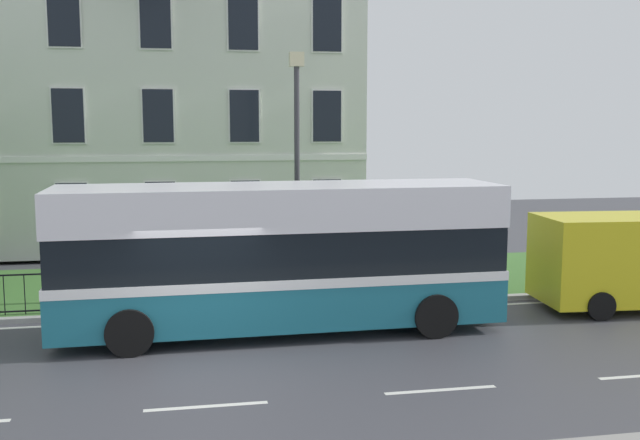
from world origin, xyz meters
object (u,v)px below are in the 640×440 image
object	(u,v)px
georgian_townhouse	(161,88)
white_panel_van	(640,261)
single_decker_bus	(281,255)
street_lamp_post	(297,157)

from	to	relation	value
georgian_townhouse	white_panel_van	world-z (taller)	georgian_townhouse
georgian_townhouse	single_decker_bus	bearing A→B (deg)	-78.67
single_decker_bus	white_panel_van	bearing A→B (deg)	1.74
georgian_townhouse	single_decker_bus	distance (m)	15.02
georgian_townhouse	single_decker_bus	xyz separation A→B (m)	(2.83, -14.11, -4.28)
white_panel_van	street_lamp_post	world-z (taller)	street_lamp_post
single_decker_bus	street_lamp_post	world-z (taller)	street_lamp_post
white_panel_van	street_lamp_post	xyz separation A→B (m)	(-8.19, 2.61, 2.53)
single_decker_bus	street_lamp_post	bearing A→B (deg)	73.65
single_decker_bus	street_lamp_post	xyz separation A→B (m)	(0.84, 3.01, 2.02)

